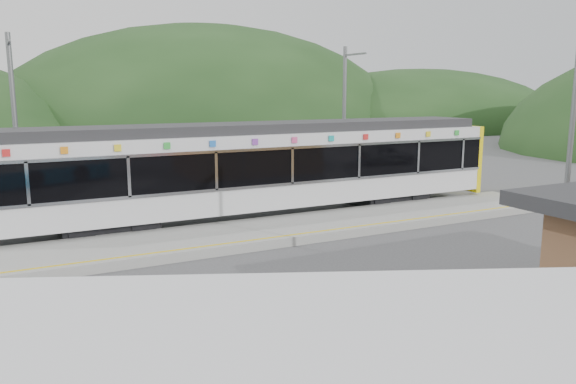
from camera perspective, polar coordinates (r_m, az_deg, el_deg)
name	(u,v)px	position (r m, az deg, el deg)	size (l,w,h in m)	color
ground	(300,263)	(16.56, 1.24, -7.25)	(120.00, 120.00, 0.00)	#4C4C4F
hills	(369,210)	(24.10, 8.21, -1.79)	(146.00, 149.00, 26.00)	#1E3D19
platform	(255,233)	(19.37, -3.42, -4.21)	(26.00, 3.20, 0.30)	#9E9E99
yellow_line	(271,238)	(18.19, -1.77, -4.65)	(26.00, 0.10, 0.01)	yellow
train	(264,166)	(22.08, -2.48, 2.65)	(20.44, 3.01, 3.74)	black
catenary_mast_west	(16,128)	(22.49, -25.94, 5.83)	(0.18, 1.80, 7.00)	slate
catenary_mast_east	(344,119)	(26.77, 5.76, 7.34)	(0.18, 1.80, 7.00)	slate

